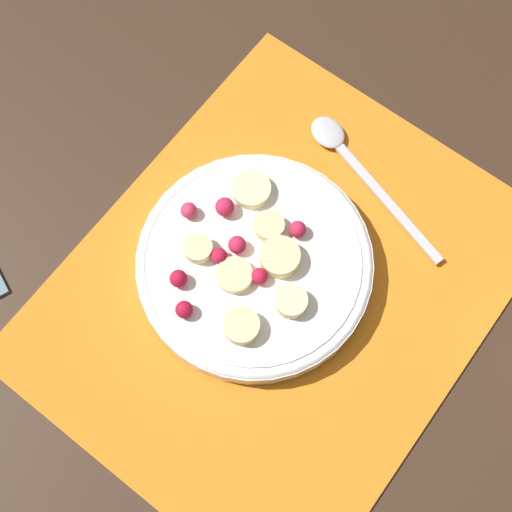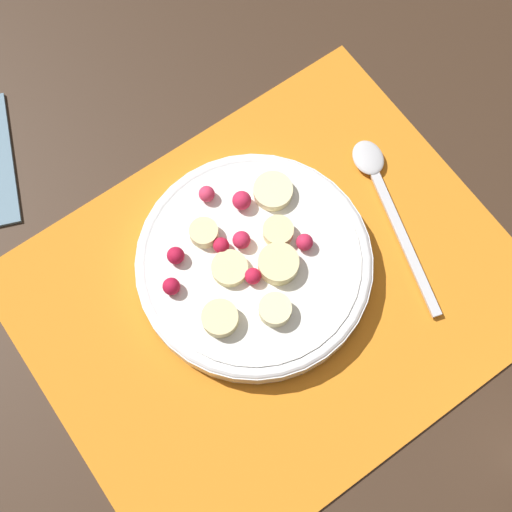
% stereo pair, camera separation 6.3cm
% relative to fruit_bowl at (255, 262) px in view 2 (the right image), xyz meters
% --- Properties ---
extents(ground_plane, '(3.00, 3.00, 0.00)m').
position_rel_fruit_bowl_xyz_m(ground_plane, '(0.00, 0.03, -0.02)').
color(ground_plane, '#382619').
extents(placemat, '(0.44, 0.35, 0.01)m').
position_rel_fruit_bowl_xyz_m(placemat, '(0.00, 0.03, -0.02)').
color(placemat, orange).
rests_on(placemat, ground_plane).
extents(fruit_bowl, '(0.22, 0.22, 0.04)m').
position_rel_fruit_bowl_xyz_m(fruit_bowl, '(0.00, 0.00, 0.00)').
color(fruit_bowl, white).
rests_on(fruit_bowl, placemat).
extents(spoon, '(0.07, 0.19, 0.01)m').
position_rel_fruit_bowl_xyz_m(spoon, '(-0.14, 0.01, -0.01)').
color(spoon, silver).
rests_on(spoon, placemat).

